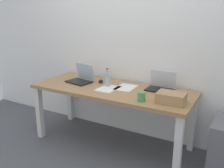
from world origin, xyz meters
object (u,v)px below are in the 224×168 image
at_px(laptop_left, 81,78).
at_px(computer_mouse, 101,81).
at_px(beer_bottle, 107,79).
at_px(coffee_mug, 141,96).
at_px(laptop_right, 161,86).
at_px(cardboard_box, 171,98).
at_px(desk, 112,95).

distance_m(laptop_left, computer_mouse, 0.26).
xyz_separation_m(laptop_left, beer_bottle, (0.39, 0.00, 0.04)).
bearing_deg(coffee_mug, laptop_right, 83.26).
height_order(laptop_left, cardboard_box, laptop_left).
bearing_deg(beer_bottle, coffee_mug, -26.50).
distance_m(beer_bottle, cardboard_box, 0.86).
bearing_deg(desk, laptop_left, 174.87).
xyz_separation_m(desk, beer_bottle, (-0.09, 0.04, 0.18)).
xyz_separation_m(desk, coffee_mug, (0.47, -0.24, 0.14)).
xyz_separation_m(desk, computer_mouse, (-0.24, 0.14, 0.11)).
distance_m(desk, computer_mouse, 0.30).
bearing_deg(coffee_mug, cardboard_box, 19.52).
relative_size(laptop_left, computer_mouse, 3.46).
relative_size(cardboard_box, coffee_mug, 2.90).
relative_size(desk, laptop_left, 5.55).
relative_size(laptop_left, beer_bottle, 1.56).
xyz_separation_m(laptop_right, coffee_mug, (-0.05, -0.45, -0.00)).
bearing_deg(coffee_mug, beer_bottle, 153.50).
distance_m(laptop_left, cardboard_box, 1.24).
bearing_deg(computer_mouse, coffee_mug, -52.73).
relative_size(beer_bottle, cardboard_box, 0.80).
bearing_deg(laptop_right, desk, -157.91).
bearing_deg(laptop_right, beer_bottle, -164.69).
height_order(desk, laptop_left, laptop_left).
height_order(beer_bottle, cardboard_box, beer_bottle).
xyz_separation_m(laptop_left, laptop_right, (1.01, 0.17, 0.00)).
distance_m(laptop_right, coffee_mug, 0.45).
height_order(laptop_left, coffee_mug, laptop_left).
xyz_separation_m(laptop_right, cardboard_box, (0.22, -0.35, 0.00)).
bearing_deg(computer_mouse, laptop_left, 177.53).
xyz_separation_m(cardboard_box, coffee_mug, (-0.28, -0.10, -0.00)).
distance_m(laptop_left, beer_bottle, 0.39).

